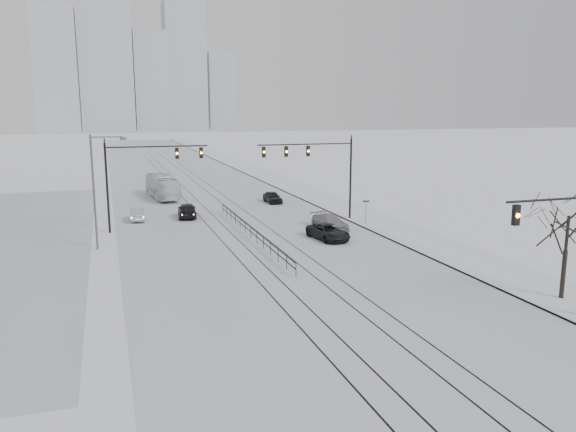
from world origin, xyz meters
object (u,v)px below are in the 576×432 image
object	(u,v)px
traffic_mast_near	(576,238)
sedan_nb_far	(273,197)
sedan_nb_right	(330,222)
box_truck	(162,187)
sedan_sb_inner	(187,210)
sedan_sb_outer	(138,215)
sedan_nb_front	(328,232)
bare_tree	(568,225)

from	to	relation	value
traffic_mast_near	sedan_nb_far	xyz separation A→B (m)	(-3.81, 41.03, -3.90)
sedan_nb_right	sedan_nb_far	bearing A→B (deg)	83.40
box_truck	sedan_nb_right	bearing A→B (deg)	112.98
sedan_sb_inner	sedan_sb_outer	bearing A→B (deg)	7.06
sedan_nb_front	sedan_nb_far	distance (m)	19.61
box_truck	sedan_sb_inner	bearing A→B (deg)	89.02
sedan_nb_front	sedan_nb_right	xyz separation A→B (m)	(1.69, 3.73, 0.01)
bare_tree	sedan_nb_front	bearing A→B (deg)	111.06
traffic_mast_near	sedan_sb_outer	size ratio (longest dim) A/B	1.88
sedan_nb_front	box_truck	world-z (taller)	box_truck
sedan_sb_outer	sedan_nb_far	world-z (taller)	sedan_nb_far
sedan_nb_far	box_truck	distance (m)	14.18
traffic_mast_near	sedan_nb_far	distance (m)	41.39
sedan_sb_outer	box_truck	bearing A→B (deg)	-101.70
traffic_mast_near	sedan_nb_far	size ratio (longest dim) A/B	1.81
sedan_sb_inner	sedan_nb_front	size ratio (longest dim) A/B	0.95
sedan_sb_inner	sedan_sb_outer	xyz separation A→B (m)	(-4.90, -0.07, -0.15)
bare_tree	traffic_mast_near	bearing A→B (deg)	-128.76
sedan_sb_inner	sedan_nb_front	world-z (taller)	sedan_sb_inner
traffic_mast_near	sedan_nb_far	world-z (taller)	traffic_mast_near
bare_tree	sedan_sb_outer	size ratio (longest dim) A/B	1.64
sedan_sb_outer	sedan_nb_front	bearing A→B (deg)	141.63
traffic_mast_near	box_truck	bearing A→B (deg)	108.03
sedan_sb_inner	box_truck	bearing A→B (deg)	-78.96
traffic_mast_near	sedan_sb_inner	bearing A→B (deg)	112.78
sedan_sb_outer	sedan_nb_right	xyz separation A→B (m)	(16.58, -9.71, 0.06)
sedan_sb_inner	sedan_sb_outer	size ratio (longest dim) A/B	1.21
sedan_nb_right	traffic_mast_near	bearing A→B (deg)	-92.73
sedan_nb_front	sedan_nb_right	world-z (taller)	sedan_nb_right
traffic_mast_near	sedan_sb_outer	xyz separation A→B (m)	(-19.58, 34.89, -3.95)
sedan_nb_front	bare_tree	bearing A→B (deg)	-76.99
traffic_mast_near	bare_tree	bearing A→B (deg)	51.24
bare_tree	sedan_sb_outer	xyz separation A→B (m)	(-21.99, 31.88, -3.87)
sedan_nb_right	box_truck	bearing A→B (deg)	109.20
sedan_nb_front	sedan_nb_right	bearing A→B (deg)	57.61
bare_tree	box_truck	world-z (taller)	bare_tree
sedan_nb_right	sedan_nb_far	world-z (taller)	sedan_nb_right
sedan_sb_inner	sedan_nb_right	distance (m)	15.23
bare_tree	box_truck	xyz separation A→B (m)	(-18.22, 45.55, -3.08)
bare_tree	sedan_nb_right	world-z (taller)	bare_tree
traffic_mast_near	sedan_nb_front	bearing A→B (deg)	102.33
sedan_sb_inner	sedan_nb_far	world-z (taller)	sedan_sb_inner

